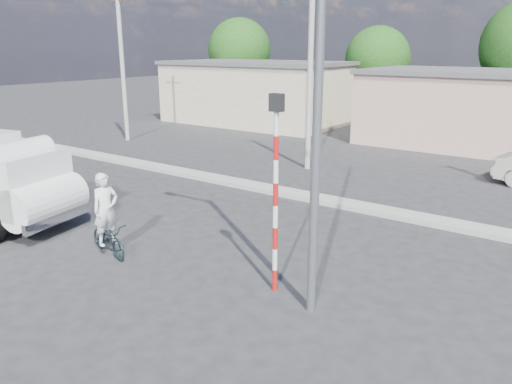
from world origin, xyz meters
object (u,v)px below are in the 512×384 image
Objects in this scene: bicycle at (109,239)px; streetlight at (311,64)px; traffic_pole at (276,179)px; cyclist at (107,220)px.

bicycle is 7.20m from streetlight.
traffic_pole is at bearing -67.14° from bicycle.
cyclist is at bearing 0.00° from bicycle.
bicycle is 0.88× the size of cyclist.
bicycle is at bearing -169.51° from traffic_pole.
cyclist is 0.21× the size of streetlight.
streetlight is at bearing -71.92° from cyclist.
cyclist is at bearing -174.28° from streetlight.
streetlight reaches higher than bicycle.
streetlight reaches higher than cyclist.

